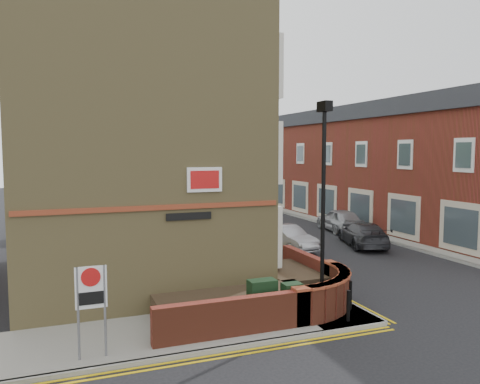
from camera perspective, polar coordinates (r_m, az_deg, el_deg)
The scene contains 27 objects.
ground at distance 13.02m, azimuth 6.37°, elevation -17.52°, with size 120.00×120.00×0.00m, color black.
pavement_corner at distance 13.30m, azimuth -10.99°, elevation -16.82°, with size 13.00×3.00×0.12m, color gray.
pavement_main at distance 28.16m, azimuth -5.00°, elevation -5.09°, with size 2.00×32.00×0.12m, color gray.
pavement_far at distance 30.48m, azimuth 17.04°, elevation -4.52°, with size 4.00×40.00×0.12m, color gray.
kerb_side at distance 11.94m, azimuth -9.68°, elevation -19.42°, with size 13.00×0.15×0.12m, color gray.
kerb_main_near at distance 28.44m, azimuth -3.06°, elevation -4.97°, with size 0.15×32.00×0.12m, color gray.
kerb_main_far at distance 29.30m, azimuth 13.94°, elevation -4.82°, with size 0.15×40.00×0.12m, color gray.
yellow_lines_side at distance 11.74m, azimuth -9.43°, elevation -20.16°, with size 13.00×0.28×0.01m, color gold.
yellow_lines_main at distance 28.53m, azimuth -2.58°, elevation -5.05°, with size 0.28×32.00×0.01m, color gold.
corner_building at distance 18.92m, azimuth -12.75°, elevation 8.65°, with size 8.95×10.40×13.60m.
garden_wall at distance 15.14m, azimuth 1.90°, elevation -14.21°, with size 6.80×6.00×1.20m, color brown, non-canonical shape.
lamppost at distance 13.96m, azimuth 10.10°, elevation -1.82°, with size 0.25×0.50×6.30m.
utility_cabinet_large at distance 13.75m, azimuth 2.71°, elevation -13.06°, with size 0.80×0.45×1.20m, color black.
utility_cabinet_small at distance 13.84m, azimuth 6.34°, elevation -13.18°, with size 0.55×0.40×1.10m, color black.
bollard_near at distance 14.11m, azimuth 13.07°, elevation -13.35°, with size 0.11×0.11×0.90m, color black.
bollard_far at distance 15.06m, azimuth 13.27°, elevation -12.17°, with size 0.11×0.11×0.90m, color black.
zone_sign at distance 11.68m, azimuth -17.68°, elevation -11.85°, with size 0.72×0.07×2.20m.
far_terrace at distance 34.19m, azimuth 15.08°, elevation 3.25°, with size 5.40×30.40×8.00m.
far_terrace_cream at distance 52.65m, azimuth 1.54°, elevation 3.98°, with size 5.40×12.40×8.00m.
tree_near at distance 25.85m, azimuth -3.89°, elevation 4.37°, with size 3.64×3.65×6.70m.
tree_mid at distance 33.59m, azimuth -7.90°, elevation 5.32°, with size 4.03×4.03×7.42m.
tree_far at distance 41.42m, azimuth -10.39°, elevation 4.83°, with size 3.81×3.81×7.00m.
traffic_light_assembly at distance 36.62m, azimuth -8.28°, elevation 1.51°, with size 0.20×0.16×4.20m.
silver_car_near at distance 23.86m, azimuth 5.79°, elevation -5.57°, with size 1.30×3.74×1.23m, color gray.
red_car_main at distance 34.61m, azimuth -4.82°, elevation -2.19°, with size 2.20×4.77×1.33m, color maroon.
grey_car_far at distance 25.48m, azimuth 14.78°, elevation -4.99°, with size 1.78×4.38×1.27m, color #2C2D31.
silver_car_far at distance 29.74m, azimuth 12.07°, elevation -3.34°, with size 1.71×4.26×1.45m, color gray.
Camera 1 is at (-5.54, -10.68, 4.98)m, focal length 35.00 mm.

